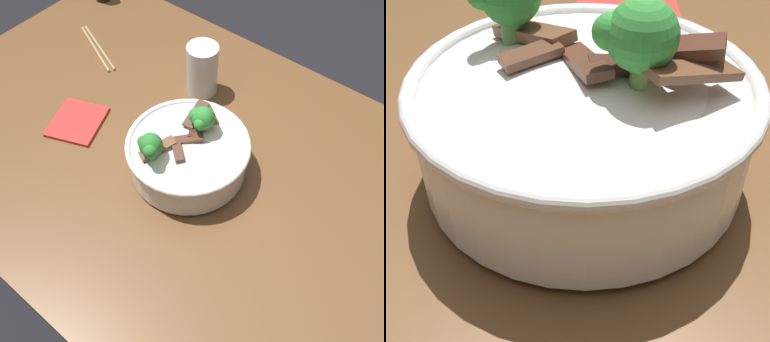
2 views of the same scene
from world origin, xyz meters
TOP-DOWN VIEW (x-y plane):
  - dining_table at (0.00, 0.00)m, footprint 1.36×0.86m
  - rice_bowl at (-0.03, 0.02)m, footprint 0.26×0.26m
  - folded_napkin at (0.26, 0.08)m, footprint 0.15×0.16m

SIDE VIEW (x-z plane):
  - dining_table at x=0.00m, z-range 0.29..1.09m
  - folded_napkin at x=0.26m, z-range 0.79..0.80m
  - rice_bowl at x=-0.03m, z-range 0.78..0.93m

